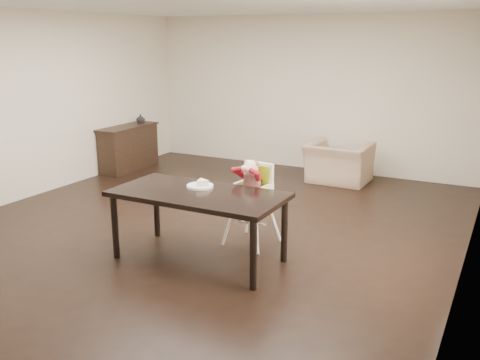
# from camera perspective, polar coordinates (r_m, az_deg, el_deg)

# --- Properties ---
(ground) EXTENTS (7.00, 7.00, 0.00)m
(ground) POSITION_cam_1_polar(r_m,az_deg,el_deg) (6.80, -3.48, -4.83)
(ground) COLOR black
(ground) RESTS_ON ground
(room_walls) EXTENTS (6.02, 7.02, 2.71)m
(room_walls) POSITION_cam_1_polar(r_m,az_deg,el_deg) (6.42, -3.75, 10.96)
(room_walls) COLOR beige
(room_walls) RESTS_ON ground
(dining_table) EXTENTS (1.80, 0.90, 0.75)m
(dining_table) POSITION_cam_1_polar(r_m,az_deg,el_deg) (5.57, -4.46, -2.08)
(dining_table) COLOR black
(dining_table) RESTS_ON ground
(high_chair) EXTENTS (0.46, 0.46, 0.98)m
(high_chair) POSITION_cam_1_polar(r_m,az_deg,el_deg) (6.03, 1.39, -0.50)
(high_chair) COLOR white
(high_chair) RESTS_ON ground
(plate) EXTENTS (0.35, 0.35, 0.08)m
(plate) POSITION_cam_1_polar(r_m,az_deg,el_deg) (5.72, -4.21, -0.50)
(plate) COLOR white
(plate) RESTS_ON dining_table
(armchair) EXTENTS (1.01, 0.67, 0.87)m
(armchair) POSITION_cam_1_polar(r_m,az_deg,el_deg) (8.84, 10.50, 2.51)
(armchair) COLOR tan
(armchair) RESTS_ON ground
(sideboard) EXTENTS (0.44, 1.26, 0.79)m
(sideboard) POSITION_cam_1_polar(r_m,az_deg,el_deg) (9.77, -11.79, 3.39)
(sideboard) COLOR black
(sideboard) RESTS_ON ground
(vase) EXTENTS (0.21, 0.21, 0.16)m
(vase) POSITION_cam_1_polar(r_m,az_deg,el_deg) (9.98, -10.56, 6.44)
(vase) COLOR #99999E
(vase) RESTS_ON sideboard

